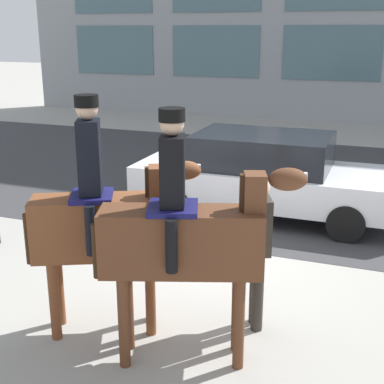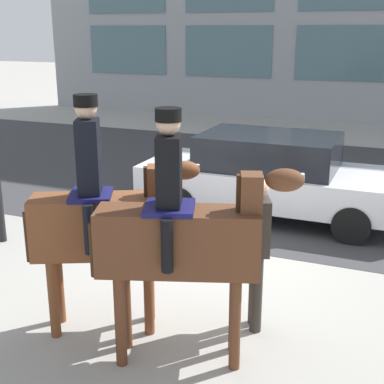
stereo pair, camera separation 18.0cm
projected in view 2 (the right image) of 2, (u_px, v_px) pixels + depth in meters
ground_plane at (216, 262)px, 7.66m from camera, size 80.00×80.00×0.00m
road_surface at (289, 180)px, 11.86m from camera, size 24.05×8.50×0.01m
mounted_horse_lead at (102, 218)px, 5.62m from camera, size 1.73×1.05×2.58m
mounted_horse_companion at (182, 235)px, 5.05m from camera, size 1.94×0.94×2.53m
pedestrian_bystander at (256, 243)px, 5.69m from camera, size 0.77×0.69×1.72m
street_car_near_lane at (273, 175)px, 9.41m from camera, size 4.66×1.88×1.46m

